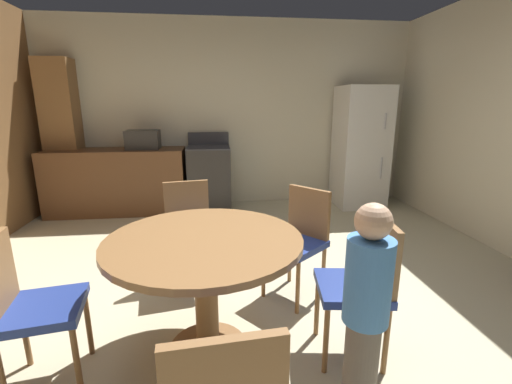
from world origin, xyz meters
TOP-DOWN VIEW (x-y plane):
  - ground_plane at (0.00, 0.00)m, footprint 14.00×14.00m
  - wall_back at (0.00, 3.11)m, footprint 5.71×0.12m
  - kitchen_counter at (-1.62, 2.71)m, footprint 1.87×0.60m
  - pantry_column at (-2.34, 2.89)m, footprint 0.44×0.36m
  - oven_range at (-0.34, 2.71)m, footprint 0.60×0.60m
  - refrigerator at (1.90, 2.66)m, footprint 0.68×0.68m
  - microwave at (-1.23, 2.71)m, footprint 0.44×0.32m
  - dining_table at (-0.33, -0.34)m, footprint 1.15×1.15m
  - chair_northeast at (0.40, 0.26)m, footprint 0.56×0.56m
  - chair_west at (-1.25, -0.50)m, footprint 0.46×0.46m
  - chair_north at (-0.49, 0.59)m, footprint 0.46×0.46m
  - chair_east at (0.61, -0.47)m, footprint 0.45×0.45m
  - person_child at (0.45, -0.85)m, footprint 0.30×0.30m

SIDE VIEW (x-z plane):
  - ground_plane at x=0.00m, z-range 0.00..0.00m
  - kitchen_counter at x=-1.62m, z-range 0.00..0.90m
  - oven_range at x=-0.34m, z-range -0.08..1.02m
  - chair_northeast at x=0.40m, z-range 0.07..0.94m
  - chair_west at x=-1.25m, z-range 0.07..0.94m
  - chair_north at x=-0.49m, z-range 0.07..0.94m
  - chair_east at x=0.61m, z-range 0.07..0.94m
  - person_child at x=0.45m, z-range 0.03..1.12m
  - dining_table at x=-0.33m, z-range 0.22..0.98m
  - refrigerator at x=1.90m, z-range 0.00..1.76m
  - microwave at x=-1.23m, z-range 0.90..1.16m
  - pantry_column at x=-2.34m, z-range 0.00..2.10m
  - wall_back at x=0.00m, z-range 0.00..2.70m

